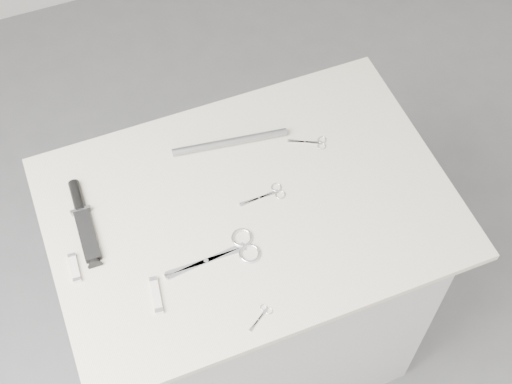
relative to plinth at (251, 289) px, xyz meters
name	(u,v)px	position (x,y,z in m)	size (l,w,h in m)	color
ground	(252,345)	(0.00, 0.00, -0.46)	(4.00, 4.00, 0.01)	slate
plinth	(251,289)	(0.00, 0.00, 0.00)	(0.90, 0.60, 0.90)	#BBBBB8
display_board	(250,207)	(0.00, 0.00, 0.46)	(1.00, 0.70, 0.02)	beige
large_shears	(232,251)	(-0.09, -0.11, 0.47)	(0.23, 0.10, 0.01)	silver
embroidery_scissors_a	(270,194)	(0.06, 0.01, 0.47)	(0.12, 0.05, 0.00)	silver
embroidery_scissors_b	(314,143)	(0.23, 0.12, 0.47)	(0.10, 0.07, 0.00)	silver
tiny_scissors	(262,315)	(-0.08, -0.28, 0.47)	(0.07, 0.05, 0.00)	silver
sheathed_knife	(83,217)	(-0.40, 0.11, 0.48)	(0.05, 0.24, 0.03)	black
pocket_knife_a	(156,295)	(-0.29, -0.15, 0.48)	(0.03, 0.09, 0.01)	silver
pocket_knife_b	(75,268)	(-0.45, -0.01, 0.47)	(0.02, 0.08, 0.01)	silver
metal_rail	(230,142)	(0.02, 0.20, 0.48)	(0.02, 0.02, 0.31)	gray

